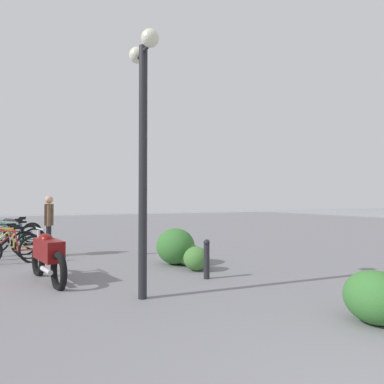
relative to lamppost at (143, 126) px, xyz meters
name	(u,v)px	position (x,y,z in m)	size (l,w,h in m)	color
lamppost	(143,126)	(0.00, 0.00, 0.00)	(0.98, 0.28, 4.25)	#232328
motorcycle	(48,255)	(1.95, 1.33, -2.30)	(2.15, 0.57, 1.06)	black
bicycle_red	(10,250)	(4.30, 2.07, -2.45)	(0.17, 1.77, 0.95)	black
bicycle_yellow	(7,246)	(4.99, 2.18, -2.45)	(0.28, 1.76, 0.95)	black
bicycle_silver	(4,243)	(5.72, 2.30, -2.45)	(0.16, 1.77, 0.95)	black
bicycle_teal	(16,239)	(6.75, 2.02, -2.45)	(0.26, 1.77, 0.95)	black
bicycle_white	(13,236)	(7.90, 2.15, -2.45)	(0.30, 1.76, 0.95)	black
bicycle_black	(16,233)	(8.95, 2.07, -2.45)	(0.34, 1.76, 0.95)	black
bicycle_green	(13,235)	(8.37, 2.17, -2.45)	(0.12, 1.77, 0.95)	black
bicycle_purple	(17,231)	(9.83, 2.06, -2.45)	(0.09, 1.77, 0.95)	black
pedestrian	(49,221)	(5.17, 1.15, -1.82)	(0.62, 0.26, 1.71)	black
bollard_near	(207,258)	(0.78, -1.59, -2.39)	(0.13, 0.13, 0.80)	#232328
bollard_mid	(144,238)	(4.39, -1.43, -2.35)	(0.13, 0.13, 0.88)	#232328
shrub_low	(196,259)	(1.59, -1.76, -2.54)	(0.63, 0.57, 0.54)	#477F38
shrub_round	(188,254)	(2.22, -1.85, -2.54)	(0.64, 0.58, 0.54)	#477F38
shrub_wide	(176,246)	(2.50, -1.63, -2.36)	(1.04, 0.94, 0.89)	#387533
shrub_tall	(375,297)	(-2.38, -2.37, -2.47)	(0.80, 0.72, 0.68)	#387533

